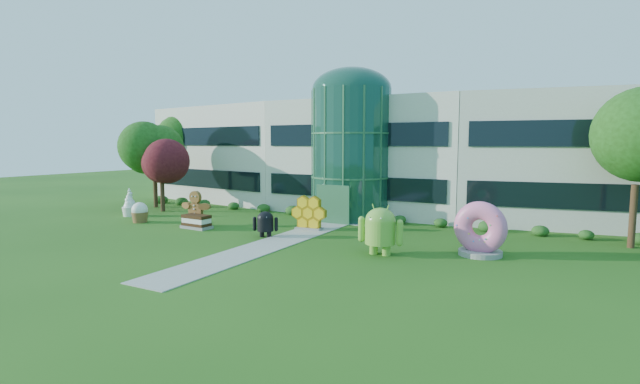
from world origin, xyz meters
The scene contains 14 objects.
ground centered at (0.00, 0.00, 0.00)m, with size 140.00×140.00×0.00m, color #215114.
building centered at (0.00, 18.00, 4.65)m, with size 46.00×15.00×9.30m, color beige, non-canonical shape.
atrium centered at (0.00, 12.00, 4.90)m, with size 6.00×6.00×9.80m, color #194738.
walkway centered at (0.00, 2.00, 0.02)m, with size 2.40×20.00×0.04m, color #9E9E93.
tree_red centered at (-15.50, 7.50, 3.00)m, with size 4.00×4.00×6.00m, color #3F0C14, non-canonical shape.
trees_backdrop centered at (0.00, 13.00, 4.20)m, with size 52.00×8.00×8.40m, color #1D4110, non-canonical shape.
android_green centered at (6.36, 1.84, 1.45)m, with size 2.56×1.71×2.90m, color #74B439, non-canonical shape.
android_black centered at (-1.54, 2.77, 0.94)m, with size 1.65×1.10×1.87m, color black, non-canonical shape.
donut centered at (10.96, 4.22, 1.43)m, with size 2.74×1.32×2.85m, color #DA5389, non-canonical shape.
gingerbread centered at (-8.10, 3.65, 1.24)m, with size 2.69×1.03×2.48m, color brown, non-canonical shape.
ice_cream_sandwich centered at (-7.31, 2.87, 0.47)m, with size 2.13×1.06×0.95m, color black, non-canonical shape.
honeycomb centered at (-0.39, 6.18, 1.03)m, with size 2.62×0.94×2.06m, color yellow, non-canonical shape.
froyo centered at (-15.76, 4.38, 1.11)m, with size 1.29×1.29×2.21m, color white, non-canonical shape.
cupcake centered at (-12.67, 2.72, 0.75)m, with size 1.24×1.24×1.49m, color white, non-canonical shape.
Camera 1 is at (14.89, -20.37, 5.77)m, focal length 26.00 mm.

